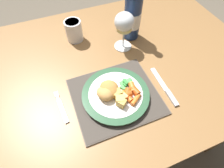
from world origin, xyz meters
TOP-DOWN VIEW (x-y plane):
  - ground_plane at (0.00, 0.00)m, footprint 6.00×6.00m
  - dining_table at (0.00, 0.00)m, footprint 1.35×0.86m
  - placemat at (-0.00, -0.16)m, footprint 0.30×0.27m
  - dinner_plate at (0.00, -0.16)m, footprint 0.24×0.24m
  - breaded_croquettes at (-0.03, -0.15)m, footprint 0.10×0.10m
  - green_beans_pile at (0.04, -0.14)m, footprint 0.09×0.07m
  - glazed_carrots at (0.04, -0.18)m, footprint 0.07×0.09m
  - fork at (-0.19, -0.13)m, footprint 0.03×0.14m
  - table_knife at (0.19, -0.20)m, footprint 0.02×0.18m
  - wine_glass at (0.13, 0.08)m, footprint 0.08×0.08m
  - bottle at (0.19, 0.13)m, footprint 0.07×0.07m
  - roast_potatoes at (0.00, -0.19)m, footprint 0.05×0.07m
  - drinking_cup at (-0.05, 0.20)m, footprint 0.07×0.07m

SIDE VIEW (x-z plane):
  - ground_plane at x=0.00m, z-range 0.00..0.00m
  - dining_table at x=0.00m, z-range 0.28..1.02m
  - fork at x=-0.19m, z-range 0.74..0.75m
  - table_knife at x=0.19m, z-range 0.74..0.75m
  - placemat at x=0.00m, z-range 0.74..0.75m
  - dinner_plate at x=0.00m, z-range 0.75..0.77m
  - green_beans_pile at x=0.04m, z-range 0.76..0.78m
  - glazed_carrots at x=0.04m, z-range 0.76..0.79m
  - roast_potatoes at x=0.00m, z-range 0.76..0.79m
  - breaded_croquettes at x=-0.03m, z-range 0.76..0.80m
  - drinking_cup at x=-0.05m, z-range 0.74..0.84m
  - bottle at x=0.19m, z-range 0.70..1.01m
  - wine_glass at x=0.13m, z-range 0.78..0.94m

